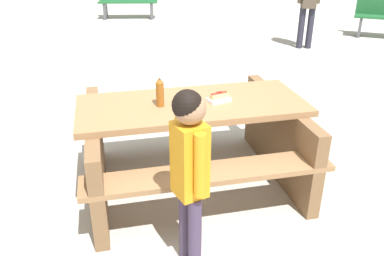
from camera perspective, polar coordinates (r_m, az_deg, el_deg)
name	(u,v)px	position (r m, az deg, el deg)	size (l,w,h in m)	color
ground_plane	(192,182)	(3.54, 0.00, -7.70)	(30.00, 30.00, 0.00)	#B7B2A8
picnic_table	(192,137)	(3.31, 0.00, -1.25)	(2.12, 1.85, 0.75)	olive
soda_bottle	(160,92)	(3.09, -4.58, 5.12)	(0.06, 0.06, 0.25)	brown
hotdog_tray	(219,98)	(3.20, 3.82, 4.30)	(0.18, 0.11, 0.08)	white
child_in_coat	(190,161)	(2.32, -0.35, -4.69)	(0.19, 0.30, 1.21)	#3F334C
park_bench_far	(128,1)	(11.02, -9.04, 17.44)	(1.52, 1.05, 0.85)	#1E592D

